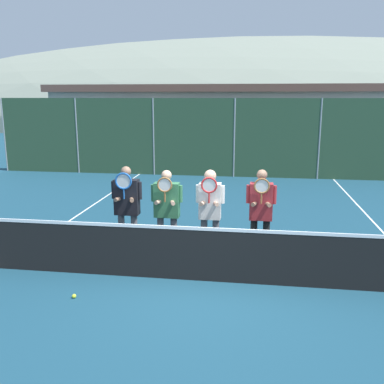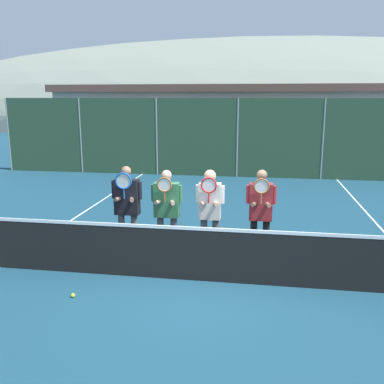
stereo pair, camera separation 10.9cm
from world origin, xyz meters
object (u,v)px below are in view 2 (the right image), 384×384
Objects in this scene: player_leftmost at (127,204)px; car_left_of_center at (220,147)px; car_far_left at (122,145)px; player_rightmost at (261,210)px; player_center_left at (167,207)px; car_center at (331,149)px; tennis_ball_on_court at (73,295)px; player_center_right at (210,208)px.

car_left_of_center is at bearing 86.05° from player_leftmost.
player_rightmost is at bearing -60.62° from car_far_left.
player_center_left is 1.80m from player_rightmost.
car_center reaches higher than tennis_ball_on_court.
player_center_left is 0.41× the size of car_left_of_center.
player_center_right is 12.77m from car_far_left.
player_center_right is at bearing -4.38° from player_center_left.
tennis_ball_on_court is (-5.87, -13.11, -0.91)m from car_center.
player_rightmost is at bearing -104.71° from car_center.
car_far_left is 0.95× the size of car_left_of_center.
player_leftmost is at bearing -116.23° from car_center.
car_left_of_center reaches higher than player_center_left.
player_leftmost reaches higher than tennis_ball_on_court.
player_rightmost is at bearing 2.37° from player_center_right.
car_center is 14.39m from tennis_ball_on_court.
car_center is at bearing 1.45° from car_left_of_center.
player_leftmost is 1.03× the size of player_center_left.
player_rightmost reaches higher than player_center_right.
player_center_right is 11.91m from car_center.
tennis_ball_on_court is (-1.98, -1.86, -1.05)m from player_center_right.
player_rightmost reaches higher than player_center_left.
player_center_left is 11.06m from car_left_of_center.
player_center_left is 0.98× the size of player_center_right.
player_center_left is 2.45m from tennis_ball_on_court.
player_center_right is 11.16m from car_left_of_center.
tennis_ball_on_court is (-1.13, -1.92, -1.02)m from player_center_left.
player_center_right is (0.85, -0.07, 0.03)m from player_center_left.
player_leftmost is 12.52m from car_center.
tennis_ball_on_court is (-0.34, -1.88, -1.05)m from player_leftmost.
car_left_of_center is (0.77, 11.11, -0.15)m from player_leftmost.
player_center_left is 0.43× the size of car_far_left.
car_left_of_center is at bearing 85.13° from tennis_ball_on_court.
player_rightmost is 26.99× the size of tennis_ball_on_court.
car_left_of_center is (4.64, -0.39, 0.04)m from car_far_left.
car_far_left is (-4.66, 11.45, -0.15)m from player_center_left.
player_center_right is 0.95m from player_rightmost.
tennis_ball_on_court is at bearing -147.09° from player_rightmost.
player_center_left is at bearing 3.21° from player_leftmost.
player_leftmost is 1.00× the size of player_rightmost.
player_center_left reaches higher than tennis_ball_on_court.
player_rightmost reaches higher than tennis_ball_on_court.
car_far_left is 13.86m from tennis_ball_on_court.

